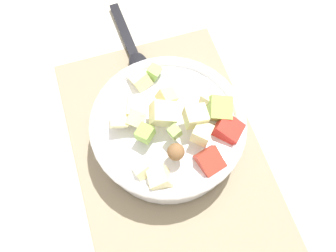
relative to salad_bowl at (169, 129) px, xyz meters
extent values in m
plane|color=silver|center=(-0.02, 0.01, -0.05)|extent=(2.40, 2.40, 0.00)
cube|color=gray|center=(-0.02, 0.01, -0.05)|extent=(0.46, 0.32, 0.01)
cylinder|color=white|center=(0.00, 0.00, -0.01)|extent=(0.23, 0.23, 0.06)
torus|color=white|center=(0.00, 0.00, 0.02)|extent=(0.25, 0.25, 0.02)
cube|color=beige|center=(0.00, 0.01, 0.05)|extent=(0.05, 0.05, 0.04)
cube|color=beige|center=(0.01, 0.05, 0.04)|extent=(0.04, 0.04, 0.04)
cube|color=beige|center=(-0.02, -0.04, 0.06)|extent=(0.03, 0.04, 0.03)
cube|color=beige|center=(0.09, 0.02, 0.03)|extent=(0.04, 0.04, 0.04)
cube|color=beige|center=(-0.07, 0.06, 0.03)|extent=(0.03, 0.03, 0.03)
cube|color=#93C160|center=(-0.03, 0.00, 0.05)|extent=(0.02, 0.02, 0.02)
cube|color=#E5D684|center=(0.03, 0.05, 0.05)|extent=(0.04, 0.04, 0.03)
cube|color=beige|center=(-0.09, 0.04, 0.03)|extent=(0.03, 0.04, 0.04)
cube|color=#E5D684|center=(0.03, -0.01, 0.05)|extent=(0.03, 0.04, 0.03)
cube|color=beige|center=(0.02, 0.07, 0.04)|extent=(0.04, 0.04, 0.03)
cube|color=#93C160|center=(0.09, 0.00, 0.03)|extent=(0.03, 0.04, 0.03)
cube|color=beige|center=(-0.04, -0.04, 0.05)|extent=(0.04, 0.04, 0.03)
cube|color=beige|center=(0.02, -0.07, 0.04)|extent=(0.03, 0.03, 0.02)
sphere|color=brown|center=(-0.06, 0.01, 0.05)|extent=(0.04, 0.04, 0.03)
cube|color=red|center=(-0.04, -0.08, 0.03)|extent=(0.06, 0.06, 0.04)
cube|color=#BC3828|center=(-0.08, -0.04, 0.03)|extent=(0.05, 0.04, 0.04)
cube|color=#8CB74C|center=(-0.01, 0.04, 0.05)|extent=(0.03, 0.03, 0.02)
cube|color=#9EC656|center=(-0.01, -0.08, 0.04)|extent=(0.05, 0.05, 0.04)
ellipsoid|color=black|center=(0.16, 0.01, -0.04)|extent=(0.06, 0.04, 0.01)
cube|color=black|center=(0.25, 0.01, -0.04)|extent=(0.14, 0.03, 0.01)
camera|label=1|loc=(-0.25, 0.08, 0.56)|focal=39.98mm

